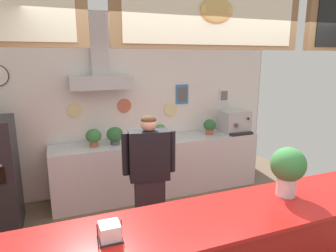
{
  "coord_description": "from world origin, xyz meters",
  "views": [
    {
      "loc": [
        -1.13,
        -2.13,
        2.22
      ],
      "look_at": [
        0.02,
        0.81,
        1.49
      ],
      "focal_mm": 32.04,
      "sensor_mm": 36.0,
      "label": 1
    }
  ],
  "objects_px": {
    "potted_basil": "(210,126)",
    "potted_rosemary": "(94,137)",
    "potted_oregano": "(115,135)",
    "basil_vase": "(288,169)",
    "potted_thyme": "(160,131)",
    "napkin_holder": "(110,232)",
    "shop_worker": "(149,179)",
    "espresso_machine": "(235,122)"
  },
  "relations": [
    {
      "from": "potted_basil",
      "to": "potted_thyme",
      "type": "distance_m",
      "value": 0.9
    },
    {
      "from": "potted_basil",
      "to": "potted_oregano",
      "type": "xyz_separation_m",
      "value": [
        -1.65,
        -0.02,
        0.0
      ]
    },
    {
      "from": "potted_basil",
      "to": "potted_thyme",
      "type": "xyz_separation_m",
      "value": [
        -0.9,
        0.03,
        -0.01
      ]
    },
    {
      "from": "shop_worker",
      "to": "potted_basil",
      "type": "bearing_deg",
      "value": -128.95
    },
    {
      "from": "espresso_machine",
      "to": "potted_basil",
      "type": "height_order",
      "value": "espresso_machine"
    },
    {
      "from": "shop_worker",
      "to": "basil_vase",
      "type": "relative_size",
      "value": 3.8
    },
    {
      "from": "potted_oregano",
      "to": "basil_vase",
      "type": "xyz_separation_m",
      "value": [
        0.93,
        -2.58,
        0.25
      ]
    },
    {
      "from": "shop_worker",
      "to": "espresso_machine",
      "type": "height_order",
      "value": "shop_worker"
    },
    {
      "from": "potted_oregano",
      "to": "napkin_holder",
      "type": "xyz_separation_m",
      "value": [
        -0.58,
        -2.67,
        0.06
      ]
    },
    {
      "from": "basil_vase",
      "to": "shop_worker",
      "type": "bearing_deg",
      "value": 122.99
    },
    {
      "from": "potted_rosemary",
      "to": "potted_thyme",
      "type": "distance_m",
      "value": 1.07
    },
    {
      "from": "potted_oregano",
      "to": "potted_thyme",
      "type": "xyz_separation_m",
      "value": [
        0.75,
        0.05,
        -0.02
      ]
    },
    {
      "from": "potted_basil",
      "to": "potted_oregano",
      "type": "bearing_deg",
      "value": -179.2
    },
    {
      "from": "espresso_machine",
      "to": "potted_thyme",
      "type": "distance_m",
      "value": 1.39
    },
    {
      "from": "potted_oregano",
      "to": "shop_worker",
      "type": "bearing_deg",
      "value": -84.81
    },
    {
      "from": "shop_worker",
      "to": "potted_oregano",
      "type": "bearing_deg",
      "value": -75.1
    },
    {
      "from": "potted_rosemary",
      "to": "potted_basil",
      "type": "bearing_deg",
      "value": 0.45
    },
    {
      "from": "shop_worker",
      "to": "napkin_holder",
      "type": "xyz_separation_m",
      "value": [
        -0.7,
        -1.34,
        0.28
      ]
    },
    {
      "from": "potted_oregano",
      "to": "potted_rosemary",
      "type": "bearing_deg",
      "value": 178.65
    },
    {
      "from": "potted_oregano",
      "to": "napkin_holder",
      "type": "distance_m",
      "value": 2.73
    },
    {
      "from": "shop_worker",
      "to": "potted_oregano",
      "type": "xyz_separation_m",
      "value": [
        -0.12,
        1.32,
        0.22
      ]
    },
    {
      "from": "potted_rosemary",
      "to": "potted_thyme",
      "type": "xyz_separation_m",
      "value": [
        1.07,
        0.05,
        -0.02
      ]
    },
    {
      "from": "espresso_machine",
      "to": "potted_thyme",
      "type": "relative_size",
      "value": 1.96
    },
    {
      "from": "espresso_machine",
      "to": "shop_worker",
      "type": "bearing_deg",
      "value": -146.7
    },
    {
      "from": "shop_worker",
      "to": "potted_oregano",
      "type": "height_order",
      "value": "shop_worker"
    },
    {
      "from": "potted_oregano",
      "to": "napkin_holder",
      "type": "relative_size",
      "value": 1.7
    },
    {
      "from": "potted_basil",
      "to": "napkin_holder",
      "type": "distance_m",
      "value": 3.5
    },
    {
      "from": "potted_thyme",
      "to": "basil_vase",
      "type": "xyz_separation_m",
      "value": [
        0.18,
        -2.63,
        0.26
      ]
    },
    {
      "from": "potted_oregano",
      "to": "potted_thyme",
      "type": "bearing_deg",
      "value": 4.1
    },
    {
      "from": "espresso_machine",
      "to": "napkin_holder",
      "type": "relative_size",
      "value": 2.96
    },
    {
      "from": "shop_worker",
      "to": "basil_vase",
      "type": "bearing_deg",
      "value": 132.7
    },
    {
      "from": "potted_rosemary",
      "to": "basil_vase",
      "type": "height_order",
      "value": "basil_vase"
    },
    {
      "from": "shop_worker",
      "to": "potted_thyme",
      "type": "bearing_deg",
      "value": -104.93
    },
    {
      "from": "potted_rosemary",
      "to": "basil_vase",
      "type": "xyz_separation_m",
      "value": [
        1.25,
        -2.59,
        0.24
      ]
    },
    {
      "from": "shop_worker",
      "to": "potted_rosemary",
      "type": "bearing_deg",
      "value": -62.08
    },
    {
      "from": "espresso_machine",
      "to": "potted_rosemary",
      "type": "xyz_separation_m",
      "value": [
        -2.46,
        0.0,
        -0.04
      ]
    },
    {
      "from": "potted_rosemary",
      "to": "potted_basil",
      "type": "height_order",
      "value": "potted_rosemary"
    },
    {
      "from": "espresso_machine",
      "to": "potted_oregano",
      "type": "height_order",
      "value": "espresso_machine"
    },
    {
      "from": "potted_rosemary",
      "to": "potted_oregano",
      "type": "height_order",
      "value": "potted_oregano"
    },
    {
      "from": "potted_basil",
      "to": "potted_rosemary",
      "type": "bearing_deg",
      "value": -179.55
    },
    {
      "from": "basil_vase",
      "to": "potted_thyme",
      "type": "bearing_deg",
      "value": 93.96
    },
    {
      "from": "shop_worker",
      "to": "basil_vase",
      "type": "height_order",
      "value": "shop_worker"
    }
  ]
}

